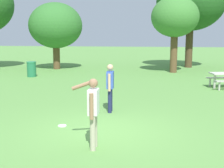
{
  "coord_description": "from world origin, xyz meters",
  "views": [
    {
      "loc": [
        1.55,
        -7.84,
        2.61
      ],
      "look_at": [
        -0.04,
        1.86,
        1.0
      ],
      "focal_mm": 48.25,
      "sensor_mm": 36.0,
      "label": 1
    }
  ],
  "objects": [
    {
      "name": "tree_far_right",
      "position": [
        2.4,
        13.6,
        3.78
      ],
      "size": [
        3.26,
        3.26,
        5.22
      ],
      "color": "brown",
      "rests_on": "ground"
    },
    {
      "name": "person_thrower",
      "position": [
        -0.13,
        2.05,
        0.94
      ],
      "size": [
        0.24,
        0.61,
        1.64
      ],
      "color": "#1E234C",
      "rests_on": "ground"
    },
    {
      "name": "frisbee",
      "position": [
        -1.23,
        0.21,
        0.01
      ],
      "size": [
        0.25,
        0.25,
        0.03
      ],
      "primitive_type": "cylinder",
      "color": "white",
      "rests_on": "ground"
    },
    {
      "name": "ground_plane",
      "position": [
        0.0,
        0.0,
        0.0
      ],
      "size": [
        120.0,
        120.0,
        0.0
      ],
      "primitive_type": "plane",
      "color": "#609947"
    },
    {
      "name": "person_catcher",
      "position": [
        0.04,
        -1.33,
        0.96
      ],
      "size": [
        0.7,
        0.61,
        1.64
      ],
      "color": "#B7AD93",
      "rests_on": "ground"
    },
    {
      "name": "tree_broad_center",
      "position": [
        -6.42,
        14.36,
        3.29
      ],
      "size": [
        4.04,
        4.04,
        5.03
      ],
      "color": "brown",
      "rests_on": "ground"
    },
    {
      "name": "tree_slender_mid",
      "position": [
        3.74,
        17.22,
        5.19
      ],
      "size": [
        5.4,
        5.4,
        7.52
      ],
      "color": "#4C3823",
      "rests_on": "ground"
    },
    {
      "name": "trash_can_beside_table",
      "position": [
        -6.48,
        9.89,
        0.48
      ],
      "size": [
        0.59,
        0.59,
        0.96
      ],
      "color": "#237047",
      "rests_on": "ground"
    }
  ]
}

